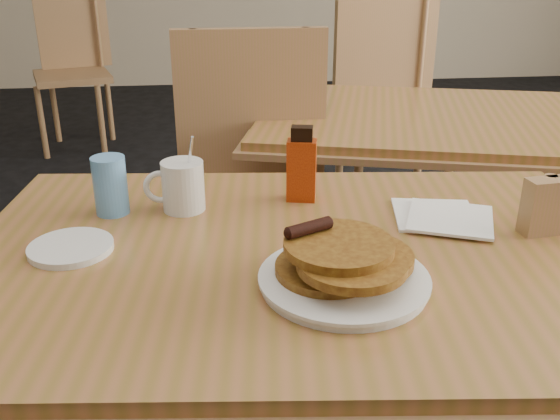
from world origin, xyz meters
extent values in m
cube|color=#9D6237|center=(0.00, 0.05, 0.73)|extent=(1.27, 0.91, 0.04)
cube|color=#9C6A49|center=(0.00, 0.05, 0.71)|extent=(1.32, 0.95, 0.02)
cylinder|color=#9C6A49|center=(0.52, 0.37, 0.35)|extent=(0.04, 0.04, 0.71)
cube|color=#9D6237|center=(0.59, 0.93, 0.73)|extent=(1.32, 1.05, 0.04)
cube|color=#9C6A49|center=(0.59, 0.93, 0.71)|extent=(1.37, 1.10, 0.02)
cylinder|color=#9C6A49|center=(0.09, 0.62, 0.35)|extent=(0.04, 0.04, 0.71)
cylinder|color=#9C6A49|center=(1.09, 1.24, 0.35)|extent=(0.04, 0.04, 0.71)
cube|color=#9C6A49|center=(-0.03, 0.73, 0.50)|extent=(0.47, 0.47, 0.04)
cube|color=#9C6A49|center=(-0.03, 0.94, 0.77)|extent=(0.46, 0.04, 0.51)
cylinder|color=#9C6A49|center=(-0.21, 0.54, 0.24)|extent=(0.04, 0.04, 0.47)
cylinder|color=#9C6A49|center=(0.16, 0.92, 0.24)|extent=(0.04, 0.04, 0.47)
cube|color=#9C6A49|center=(0.62, 1.56, 0.50)|extent=(0.53, 0.53, 0.04)
cube|color=#9C6A49|center=(0.62, 1.77, 0.77)|extent=(0.47, 0.11, 0.51)
cylinder|color=#9C6A49|center=(0.43, 1.37, 0.24)|extent=(0.04, 0.04, 0.48)
cylinder|color=#9C6A49|center=(0.81, 1.75, 0.24)|extent=(0.04, 0.04, 0.48)
cube|color=#9C6A49|center=(0.62, 0.27, 0.42)|extent=(0.43, 0.43, 0.04)
cylinder|color=#9C6A49|center=(0.78, 0.42, 0.20)|extent=(0.04, 0.04, 0.40)
cube|color=#9C6A49|center=(-1.01, 3.10, 0.47)|extent=(0.55, 0.55, 0.04)
cube|color=#9C6A49|center=(-1.01, 3.30, 0.73)|extent=(0.43, 0.17, 0.48)
cylinder|color=#9C6A49|center=(-1.19, 2.92, 0.23)|extent=(0.04, 0.04, 0.45)
cylinder|color=#9C6A49|center=(-0.83, 3.28, 0.23)|extent=(0.04, 0.04, 0.45)
cylinder|color=white|center=(0.06, -0.08, 0.76)|extent=(0.27, 0.27, 0.02)
cylinder|color=white|center=(0.06, -0.08, 0.77)|extent=(0.28, 0.28, 0.01)
cylinder|color=olive|center=(0.03, -0.07, 0.78)|extent=(0.17, 0.17, 0.01)
cylinder|color=olive|center=(0.08, -0.06, 0.79)|extent=(0.17, 0.17, 0.01)
cylinder|color=olive|center=(0.06, -0.11, 0.81)|extent=(0.17, 0.17, 0.01)
cylinder|color=olive|center=(0.05, -0.08, 0.82)|extent=(0.17, 0.17, 0.01)
cylinder|color=black|center=(0.00, -0.04, 0.84)|extent=(0.08, 0.05, 0.02)
cylinder|color=white|center=(-0.21, 0.26, 0.80)|extent=(0.09, 0.09, 0.10)
torus|color=white|center=(-0.25, 0.26, 0.80)|extent=(0.07, 0.01, 0.07)
cylinder|color=black|center=(-0.21, 0.26, 0.84)|extent=(0.08, 0.08, 0.01)
cylinder|color=silver|center=(-0.20, 0.26, 0.84)|extent=(0.03, 0.05, 0.15)
cube|color=maroon|center=(0.04, 0.29, 0.82)|extent=(0.07, 0.05, 0.13)
cube|color=black|center=(0.04, 0.29, 0.90)|extent=(0.05, 0.04, 0.03)
cube|color=white|center=(0.29, 0.17, 0.75)|extent=(0.19, 0.19, 0.01)
cube|color=white|center=(0.31, 0.14, 0.76)|extent=(0.21, 0.21, 0.01)
cylinder|color=#60A0E2|center=(-0.35, 0.26, 0.81)|extent=(0.08, 0.08, 0.12)
cylinder|color=white|center=(-0.40, 0.09, 0.76)|extent=(0.17, 0.17, 0.01)
camera|label=1|loc=(-0.14, -0.94, 1.26)|focal=40.00mm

